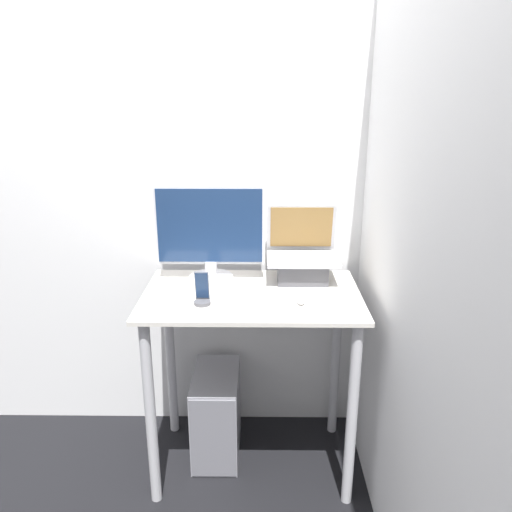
{
  "coord_description": "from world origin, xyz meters",
  "views": [
    {
      "loc": [
        0.04,
        -1.81,
        1.82
      ],
      "look_at": [
        0.02,
        0.31,
        1.12
      ],
      "focal_mm": 35.0,
      "sensor_mm": 36.0,
      "label": 1
    }
  ],
  "objects_px": {
    "mouse": "(301,301)",
    "keyboard": "(255,302)",
    "laptop": "(302,262)",
    "monitor": "(210,237)",
    "computer_tower": "(217,413)",
    "cell_phone": "(202,294)"
  },
  "relations": [
    {
      "from": "keyboard",
      "to": "cell_phone",
      "type": "height_order",
      "value": "cell_phone"
    },
    {
      "from": "cell_phone",
      "to": "computer_tower",
      "type": "relative_size",
      "value": 0.33
    },
    {
      "from": "monitor",
      "to": "laptop",
      "type": "bearing_deg",
      "value": 0.24
    },
    {
      "from": "mouse",
      "to": "keyboard",
      "type": "bearing_deg",
      "value": -178.04
    },
    {
      "from": "laptop",
      "to": "keyboard",
      "type": "xyz_separation_m",
      "value": [
        -0.23,
        -0.3,
        -0.09
      ]
    },
    {
      "from": "mouse",
      "to": "computer_tower",
      "type": "bearing_deg",
      "value": 153.55
    },
    {
      "from": "keyboard",
      "to": "laptop",
      "type": "bearing_deg",
      "value": 53.0
    },
    {
      "from": "laptop",
      "to": "monitor",
      "type": "relative_size",
      "value": 0.67
    },
    {
      "from": "cell_phone",
      "to": "mouse",
      "type": "bearing_deg",
      "value": 0.7
    },
    {
      "from": "monitor",
      "to": "mouse",
      "type": "distance_m",
      "value": 0.55
    },
    {
      "from": "laptop",
      "to": "monitor",
      "type": "distance_m",
      "value": 0.46
    },
    {
      "from": "laptop",
      "to": "mouse",
      "type": "xyz_separation_m",
      "value": [
        -0.03,
        -0.3,
        -0.08
      ]
    },
    {
      "from": "monitor",
      "to": "cell_phone",
      "type": "distance_m",
      "value": 0.35
    },
    {
      "from": "cell_phone",
      "to": "computer_tower",
      "type": "xyz_separation_m",
      "value": [
        0.03,
        0.21,
        -0.76
      ]
    },
    {
      "from": "keyboard",
      "to": "cell_phone",
      "type": "bearing_deg",
      "value": 179.57
    },
    {
      "from": "mouse",
      "to": "cell_phone",
      "type": "relative_size",
      "value": 0.39
    },
    {
      "from": "cell_phone",
      "to": "monitor",
      "type": "bearing_deg",
      "value": 88.16
    },
    {
      "from": "monitor",
      "to": "computer_tower",
      "type": "height_order",
      "value": "monitor"
    },
    {
      "from": "computer_tower",
      "to": "keyboard",
      "type": "bearing_deg",
      "value": -45.9
    },
    {
      "from": "monitor",
      "to": "keyboard",
      "type": "distance_m",
      "value": 0.43
    },
    {
      "from": "mouse",
      "to": "computer_tower",
      "type": "height_order",
      "value": "mouse"
    },
    {
      "from": "monitor",
      "to": "computer_tower",
      "type": "xyz_separation_m",
      "value": [
        0.02,
        -0.09,
        -0.93
      ]
    }
  ]
}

